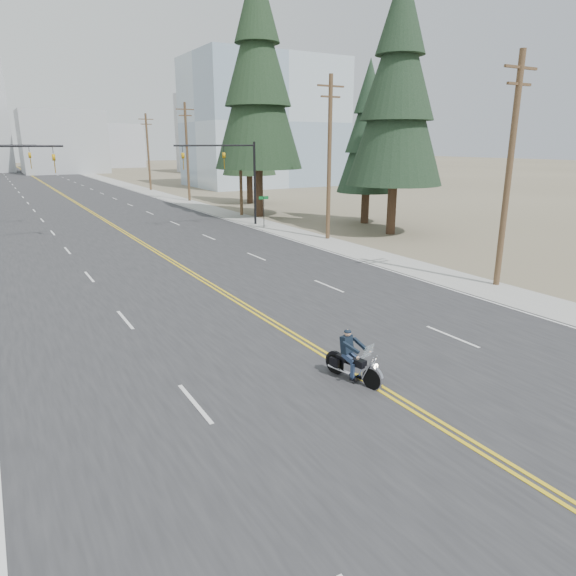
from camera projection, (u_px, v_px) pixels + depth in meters
The scene contains 19 objects.
ground_plane at pixel (434, 422), 13.22m from camera, with size 400.00×400.00×0.00m, color #776D56.
road at pixel (62, 194), 71.36m from camera, with size 20.00×200.00×0.01m, color #303033.
sidewalk_right at pixel (144, 190), 76.94m from camera, with size 3.00×200.00×0.01m, color #A5A5A0.
traffic_mast_right at pixel (233, 167), 42.80m from camera, with size 7.10×0.26×7.00m.
street_sign at pixel (264, 206), 42.88m from camera, with size 0.90×0.06×2.62m.
utility_pole_a at pixel (509, 169), 24.36m from camera, with size 2.20×0.30×11.00m.
utility_pole_b at pixel (329, 156), 36.75m from camera, with size 2.20×0.30×11.50m.
utility_pole_c at pixel (240, 155), 49.28m from camera, with size 2.20×0.30×11.00m.
utility_pole_d at pixel (187, 151), 61.67m from camera, with size 2.20×0.30×11.50m.
utility_pole_e at pixel (148, 151), 75.86m from camera, with size 2.20×0.30×11.00m.
glass_building at pixel (264, 123), 84.15m from camera, with size 24.00×16.00×20.00m, color #9EB5CC.
haze_bldg_b at pixel (63, 142), 119.02m from camera, with size 18.00×14.00×14.00m, color #ADB2B7.
haze_bldg_c at pixel (216, 133), 121.53m from camera, with size 16.00×12.00×18.00m, color #B7BCC6.
haze_bldg_e at pixel (114, 146), 148.30m from camera, with size 14.00×14.00×12.00m, color #B7BCC6.
motorcyclist at pixel (354, 357), 15.28m from camera, with size 0.87×2.02×1.58m, color black, non-canonical shape.
conifer_near at pixel (398, 85), 37.39m from camera, with size 7.22×7.22×19.10m.
conifer_mid at pixel (368, 131), 43.72m from camera, with size 5.14×5.14×13.70m.
conifer_tall at pixel (258, 72), 46.51m from camera, with size 8.20×8.20×22.79m.
conifer_far at pixel (248, 119), 58.09m from camera, with size 6.20×6.20×16.59m.
Camera 1 is at (-9.19, -8.26, 6.94)m, focal length 32.00 mm.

